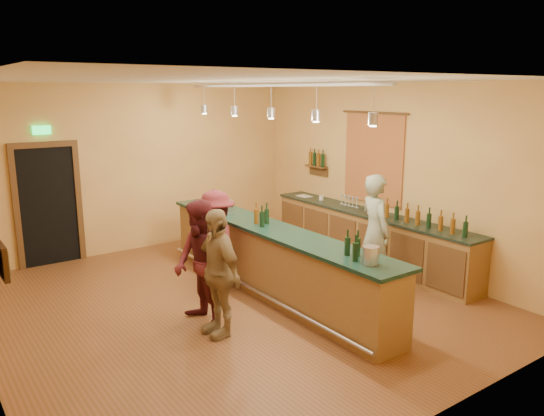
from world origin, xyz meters
TOP-DOWN VIEW (x-y plane):
  - floor at (0.00, 0.00)m, footprint 7.00×7.00m
  - ceiling at (0.00, 0.00)m, footprint 6.50×7.00m
  - wall_back at (0.00, 3.50)m, footprint 6.50×0.02m
  - wall_front at (0.00, -3.50)m, footprint 6.50×0.02m
  - wall_right at (3.25, 0.00)m, footprint 0.02×7.00m
  - doorway at (-1.70, 3.47)m, footprint 1.15×0.09m
  - tapestry at (3.23, 0.40)m, footprint 0.03×1.40m
  - bottle_shelf at (3.17, 1.90)m, footprint 0.17×0.55m
  - back_counter at (2.97, 0.18)m, footprint 0.60×4.55m
  - tasting_bar at (0.67, -0.00)m, footprint 0.74×5.10m
  - pendant_track at (0.68, -0.00)m, footprint 0.11×4.60m
  - bartender at (2.14, -0.74)m, footprint 0.60×0.76m
  - customer_a at (-0.73, -0.41)m, footprint 0.66×0.83m
  - customer_b at (-0.69, -0.74)m, footprint 0.41×0.97m
  - customer_c at (0.03, 0.54)m, footprint 0.87×1.16m
  - bar_stool at (1.23, 2.20)m, footprint 0.34×0.34m

SIDE VIEW (x-z plane):
  - floor at x=0.00m, z-range 0.00..0.00m
  - back_counter at x=2.97m, z-range -0.15..1.12m
  - bar_stool at x=1.23m, z-range 0.21..0.91m
  - tasting_bar at x=0.67m, z-range -0.08..1.30m
  - customer_c at x=0.03m, z-range 0.00..1.60m
  - customer_b at x=-0.69m, z-range 0.00..1.65m
  - customer_a at x=-0.73m, z-range 0.00..1.70m
  - bartender at x=2.14m, z-range 0.00..1.82m
  - doorway at x=-1.70m, z-range -0.11..2.36m
  - wall_back at x=0.00m, z-range 0.00..3.20m
  - wall_front at x=0.00m, z-range 0.00..3.20m
  - wall_right at x=3.25m, z-range 0.00..3.20m
  - bottle_shelf at x=3.17m, z-range 1.39..1.94m
  - tapestry at x=3.23m, z-range 1.05..2.65m
  - pendant_track at x=0.68m, z-range 2.73..3.24m
  - ceiling at x=0.00m, z-range 3.19..3.21m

